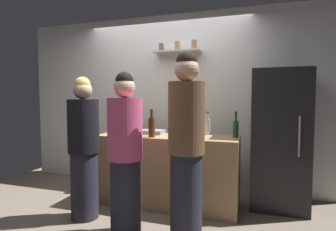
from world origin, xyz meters
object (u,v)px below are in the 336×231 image
wine_bottle_amber_glass (152,126)px  wine_bottle_dark_glass (189,129)px  person_pink_top (125,156)px  person_blonde (84,150)px  baking_pan (151,132)px  person_brown_jacket (186,148)px  wine_bottle_green_glass (236,128)px  water_bottle_plastic (200,128)px  wine_bottle_pale_glass (208,126)px  utensil_holder (189,131)px  refrigerator (279,139)px

wine_bottle_amber_glass → wine_bottle_dark_glass: bearing=5.2°
person_pink_top → person_blonde: size_ratio=1.01×
baking_pan → wine_bottle_amber_glass: 0.33m
person_brown_jacket → wine_bottle_dark_glass: bearing=134.9°
wine_bottle_amber_glass → wine_bottle_green_glass: bearing=15.2°
baking_pan → wine_bottle_dark_glass: size_ratio=1.14×
person_brown_jacket → person_blonde: person_brown_jacket is taller
water_bottle_plastic → person_brown_jacket: (0.04, -0.86, -0.10)m
baking_pan → wine_bottle_green_glass: (1.09, -0.03, 0.09)m
wine_bottle_green_glass → person_brown_jacket: size_ratio=0.17×
wine_bottle_pale_glass → water_bottle_plastic: (-0.07, -0.15, -0.01)m
utensil_holder → person_brown_jacket: size_ratio=0.12×
wine_bottle_dark_glass → person_pink_top: (-0.48, -0.69, -0.21)m
wine_bottle_pale_glass → person_pink_top: (-0.63, -1.08, -0.21)m
refrigerator → person_blonde: size_ratio=1.07×
wine_bottle_green_glass → wine_bottle_dark_glass: bearing=-156.6°
refrigerator → wine_bottle_dark_glass: refrigerator is taller
refrigerator → water_bottle_plastic: 0.98m
baking_pan → utensil_holder: (0.51, 0.04, 0.03)m
utensil_holder → wine_bottle_amber_glass: 0.51m
wine_bottle_amber_glass → wine_bottle_pale_glass: bearing=35.2°
refrigerator → person_pink_top: 1.91m
person_blonde → wine_bottle_amber_glass: bearing=-68.2°
refrigerator → wine_bottle_amber_glass: 1.57m
wine_bottle_dark_glass → person_brown_jacket: size_ratio=0.17×
baking_pan → person_blonde: bearing=-124.4°
wine_bottle_dark_glass → water_bottle_plastic: bearing=71.3°
wine_bottle_green_glass → person_blonde: (-1.60, -0.72, -0.22)m
utensil_holder → person_brown_jacket: 0.93m
person_pink_top → wine_bottle_amber_glass: bearing=-135.2°
baking_pan → wine_bottle_green_glass: wine_bottle_green_glass is taller
refrigerator → wine_bottle_green_glass: (-0.50, -0.28, 0.15)m
person_pink_top → wine_bottle_green_glass: bearing=179.7°
utensil_holder → wine_bottle_pale_glass: wine_bottle_pale_glass is taller
wine_bottle_dark_glass → person_pink_top: size_ratio=0.19×
refrigerator → person_pink_top: bearing=-141.3°
wine_bottle_amber_glass → water_bottle_plastic: wine_bottle_amber_glass is taller
wine_bottle_amber_glass → baking_pan: bearing=113.1°
water_bottle_plastic → utensil_holder: bearing=160.6°
wine_bottle_dark_glass → wine_bottle_green_glass: (0.51, 0.22, -0.00)m
person_blonde → wine_bottle_pale_glass: bearing=-68.4°
baking_pan → water_bottle_plastic: water_bottle_plastic is taller
wine_bottle_amber_glass → wine_bottle_dark_glass: wine_bottle_amber_glass is taller
baking_pan → person_pink_top: person_pink_top is taller
wine_bottle_green_glass → person_brown_jacket: person_brown_jacket is taller
person_pink_top → person_blonde: 0.64m
wine_bottle_amber_glass → person_blonde: size_ratio=0.21×
water_bottle_plastic → wine_bottle_dark_glass: bearing=-108.7°
wine_bottle_dark_glass → water_bottle_plastic: 0.25m
wine_bottle_amber_glass → person_brown_jacket: 0.82m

